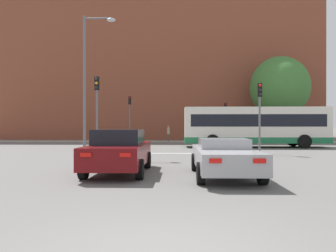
{
  "coord_description": "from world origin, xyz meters",
  "views": [
    {
      "loc": [
        0.23,
        -4.16,
        1.69
      ],
      "look_at": [
        -0.66,
        22.53,
        1.61
      ],
      "focal_mm": 35.0,
      "sensor_mm": 36.0,
      "label": 1
    }
  ],
  "objects": [
    {
      "name": "stop_line_strip",
      "position": [
        0.0,
        15.33,
        0.0
      ],
      "size": [
        7.27,
        0.3,
        0.01
      ],
      "primitive_type": "cube",
      "color": "silver",
      "rests_on": "ground_plane"
    },
    {
      "name": "far_pavement",
      "position": [
        0.0,
        29.41,
        0.01
      ],
      "size": [
        68.08,
        2.5,
        0.01
      ],
      "primitive_type": "cube",
      "color": "#A09B91",
      "rests_on": "ground_plane"
    },
    {
      "name": "brick_civic_building",
      "position": [
        -3.64,
        39.88,
        9.11
      ],
      "size": [
        41.5,
        14.46,
        20.02
      ],
      "color": "brown",
      "rests_on": "ground_plane"
    },
    {
      "name": "car_saloon_left",
      "position": [
        -1.86,
        7.23,
        0.78
      ],
      "size": [
        1.98,
        4.41,
        1.53
      ],
      "rotation": [
        0.0,
        0.0,
        0.0
      ],
      "color": "#600C0F",
      "rests_on": "ground_plane"
    },
    {
      "name": "car_roadster_right",
      "position": [
        1.7,
        6.55,
        0.66
      ],
      "size": [
        2.0,
        4.6,
        1.24
      ],
      "rotation": [
        0.0,
        0.0,
        0.01
      ],
      "color": "#9E9EA3",
      "rests_on": "ground_plane"
    },
    {
      "name": "bus_crossing_lead",
      "position": [
        6.0,
        20.97,
        1.62
      ],
      "size": [
        10.66,
        2.69,
        3.02
      ],
      "rotation": [
        0.0,
        0.0,
        -1.57
      ],
      "color": "silver",
      "rests_on": "ground_plane"
    },
    {
      "name": "traffic_light_far_right",
      "position": [
        4.92,
        28.85,
        2.64
      ],
      "size": [
        0.26,
        0.31,
        3.9
      ],
      "color": "slate",
      "rests_on": "ground_plane"
    },
    {
      "name": "traffic_light_near_right",
      "position": [
        4.98,
        15.2,
        2.79
      ],
      "size": [
        0.26,
        0.31,
        4.14
      ],
      "color": "slate",
      "rests_on": "ground_plane"
    },
    {
      "name": "traffic_light_far_left",
      "position": [
        -4.76,
        28.87,
        3.06
      ],
      "size": [
        0.26,
        0.31,
        4.58
      ],
      "color": "slate",
      "rests_on": "ground_plane"
    },
    {
      "name": "traffic_light_near_left",
      "position": [
        -4.67,
        15.21,
        3.05
      ],
      "size": [
        0.26,
        0.31,
        4.58
      ],
      "color": "slate",
      "rests_on": "ground_plane"
    },
    {
      "name": "street_lamp_junction",
      "position": [
        -4.87,
        14.32,
        4.75
      ],
      "size": [
        1.87,
        0.36,
        7.91
      ],
      "color": "slate",
      "rests_on": "ground_plane"
    },
    {
      "name": "pedestrian_waiting",
      "position": [
        -0.86,
        29.78,
        0.92
      ],
      "size": [
        0.28,
        0.43,
        1.58
      ],
      "rotation": [
        0.0,
        0.0,
        1.72
      ],
      "color": "brown",
      "rests_on": "ground_plane"
    },
    {
      "name": "tree_by_building",
      "position": [
        10.47,
        29.46,
        5.52
      ],
      "size": [
        5.95,
        5.95,
        8.65
      ],
      "color": "#4C3823",
      "rests_on": "ground_plane"
    }
  ]
}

